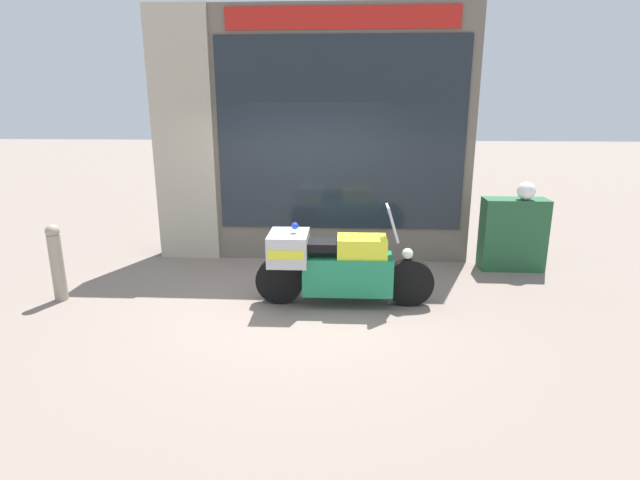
# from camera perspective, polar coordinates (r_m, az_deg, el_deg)

# --- Properties ---
(ground_plane) EXTENTS (60.00, 60.00, 0.00)m
(ground_plane) POSITION_cam_1_polar(r_m,az_deg,el_deg) (6.55, -2.16, -6.94)
(ground_plane) COLOR gray
(shop_building) EXTENTS (5.02, 0.55, 3.92)m
(shop_building) POSITION_cam_1_polar(r_m,az_deg,el_deg) (8.11, -3.78, 11.63)
(shop_building) COLOR #6B6056
(shop_building) RESTS_ON ground
(window_display) EXTENTS (3.60, 0.30, 1.84)m
(window_display) POSITION_cam_1_polar(r_m,az_deg,el_deg) (8.32, 1.99, 1.13)
(window_display) COLOR slate
(window_display) RESTS_ON ground
(paramedic_motorcycle) EXTENTS (2.25, 0.66, 1.29)m
(paramedic_motorcycle) POSITION_cam_1_polar(r_m,az_deg,el_deg) (6.28, 1.60, -2.74)
(paramedic_motorcycle) COLOR black
(paramedic_motorcycle) RESTS_ON ground
(utility_cabinet) EXTENTS (0.95, 0.41, 1.10)m
(utility_cabinet) POSITION_cam_1_polar(r_m,az_deg,el_deg) (8.19, 21.16, 0.62)
(utility_cabinet) COLOR #235633
(utility_cabinet) RESTS_ON ground
(white_helmet) EXTENTS (0.27, 0.27, 0.27)m
(white_helmet) POSITION_cam_1_polar(r_m,az_deg,el_deg) (8.02, 22.51, 5.21)
(white_helmet) COLOR white
(white_helmet) RESTS_ON utility_cabinet
(street_bollard) EXTENTS (0.17, 0.17, 1.01)m
(street_bollard) POSITION_cam_1_polar(r_m,az_deg,el_deg) (7.25, -27.88, -2.18)
(street_bollard) COLOR gray
(street_bollard) RESTS_ON ground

